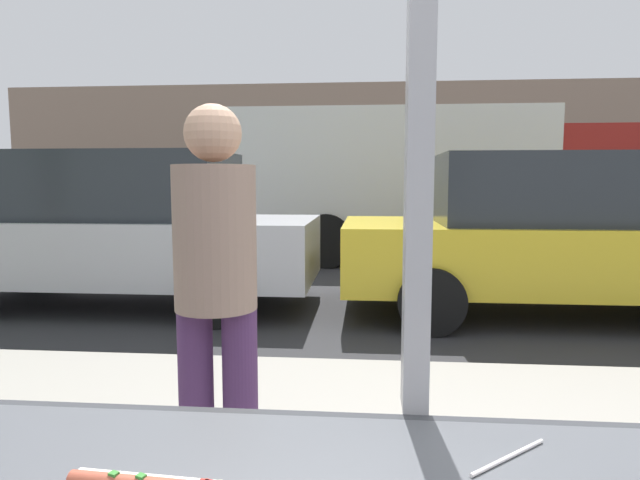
{
  "coord_description": "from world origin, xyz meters",
  "views": [
    {
      "loc": [
        -0.1,
        -0.98,
        1.44
      ],
      "look_at": [
        -0.42,
        2.7,
        1.04
      ],
      "focal_mm": 30.5,
      "sensor_mm": 36.0,
      "label": 1
    }
  ],
  "objects_px": {
    "box_truck": "(431,178)",
    "pedestrian": "(216,285)",
    "parked_car_yellow": "(552,235)",
    "parked_car_silver": "(117,230)"
  },
  "relations": [
    {
      "from": "parked_car_yellow",
      "to": "box_truck",
      "type": "distance_m",
      "value": 4.19
    },
    {
      "from": "parked_car_silver",
      "to": "box_truck",
      "type": "xyz_separation_m",
      "value": [
        4.01,
        4.06,
        0.61
      ]
    },
    {
      "from": "parked_car_silver",
      "to": "parked_car_yellow",
      "type": "bearing_deg",
      "value": 0.0
    },
    {
      "from": "box_truck",
      "to": "pedestrian",
      "type": "xyz_separation_m",
      "value": [
        -1.73,
        -8.0,
        -0.46
      ]
    },
    {
      "from": "box_truck",
      "to": "pedestrian",
      "type": "distance_m",
      "value": 8.19
    },
    {
      "from": "parked_car_yellow",
      "to": "pedestrian",
      "type": "relative_size",
      "value": 2.76
    },
    {
      "from": "parked_car_yellow",
      "to": "box_truck",
      "type": "height_order",
      "value": "box_truck"
    },
    {
      "from": "box_truck",
      "to": "pedestrian",
      "type": "relative_size",
      "value": 4.4
    },
    {
      "from": "parked_car_silver",
      "to": "pedestrian",
      "type": "relative_size",
      "value": 2.84
    },
    {
      "from": "box_truck",
      "to": "pedestrian",
      "type": "height_order",
      "value": "box_truck"
    }
  ]
}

